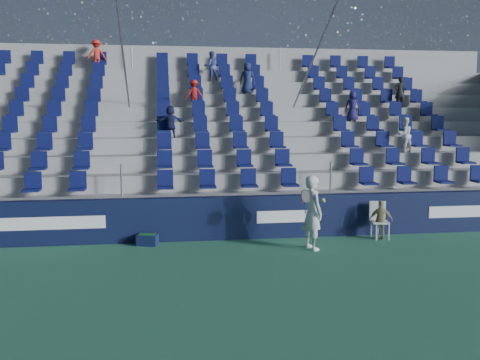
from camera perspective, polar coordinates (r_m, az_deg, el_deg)
name	(u,v)px	position (r m, az deg, el deg)	size (l,w,h in m)	color
ground	(249,271)	(12.04, 1.00, -9.73)	(70.00, 70.00, 0.00)	#317251
sponsor_wall	(231,218)	(14.93, -0.95, -4.04)	(24.00, 0.32, 1.20)	black
grandstand	(213,150)	(19.75, -2.88, 3.18)	(24.00, 8.17, 6.63)	#989793
tennis_player	(312,212)	(13.85, 7.71, -3.44)	(0.72, 0.80, 1.93)	silver
line_judge_chair	(379,217)	(15.53, 14.58, -3.87)	(0.54, 0.55, 1.04)	white
line_judge	(381,220)	(15.40, 14.80, -4.14)	(0.64, 0.27, 1.09)	tan
ball_bin	(147,239)	(14.52, -9.84, -6.23)	(0.61, 0.48, 0.30)	#0F1939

